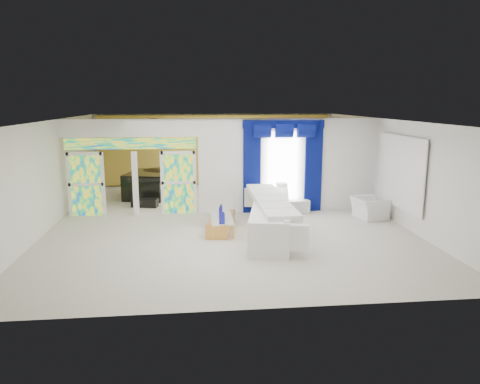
{
  "coord_description": "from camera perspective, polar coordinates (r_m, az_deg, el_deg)",
  "views": [
    {
      "loc": [
        -0.97,
        -13.17,
        3.55
      ],
      "look_at": [
        0.3,
        -1.2,
        1.1
      ],
      "focal_mm": 33.71,
      "sensor_mm": 36.0,
      "label": 1
    }
  ],
  "objects": [
    {
      "name": "armchair",
      "position": [
        14.34,
        16.04,
        -1.96
      ],
      "size": [
        1.02,
        1.12,
        0.65
      ],
      "primitive_type": "imported",
      "rotation": [
        0.0,
        0.0,
        1.74
      ],
      "color": "silver",
      "rests_on": "ground"
    },
    {
      "name": "wall_mirror",
      "position": [
        13.67,
        19.64,
        2.42
      ],
      "size": [
        0.04,
        2.7,
        1.9
      ],
      "primitive_type": "cube",
      "color": "white",
      "rests_on": "ground"
    },
    {
      "name": "blue_drape_right",
      "position": [
        14.72,
        9.27,
        2.96
      ],
      "size": [
        0.55,
        0.1,
        2.8
      ],
      "primitive_type": "cube",
      "color": "#030A41",
      "rests_on": "ground"
    },
    {
      "name": "coffee_table",
      "position": [
        12.55,
        -2.4,
        -4.0
      ],
      "size": [
        0.93,
        1.86,
        0.39
      ],
      "primitive_type": "cube",
      "rotation": [
        0.0,
        0.0,
        -0.2
      ],
      "color": "#C88B3E",
      "rests_on": "ground"
    },
    {
      "name": "blue_pelmet",
      "position": [
        14.35,
        5.55,
        8.54
      ],
      "size": [
        2.6,
        0.12,
        0.25
      ],
      "primitive_type": "cube",
      "color": "#030A41",
      "rests_on": "dividing_wall"
    },
    {
      "name": "tv_console",
      "position": [
        15.89,
        -18.62,
        -0.68
      ],
      "size": [
        0.59,
        0.55,
        0.72
      ],
      "primitive_type": "cube",
      "rotation": [
        0.0,
        0.0,
        -0.22
      ],
      "color": "#A78853",
      "rests_on": "ground"
    },
    {
      "name": "floor",
      "position": [
        13.67,
        -1.79,
        -3.55
      ],
      "size": [
        12.0,
        12.0,
        0.0
      ],
      "primitive_type": "plane",
      "color": "#B7AF9E",
      "rests_on": "ground"
    },
    {
      "name": "stained_panel_left",
      "position": [
        14.77,
        -18.89,
        0.94
      ],
      "size": [
        0.95,
        0.04,
        2.0
      ],
      "primitive_type": "cube",
      "color": "#994C3F",
      "rests_on": "ground"
    },
    {
      "name": "table_lamp",
      "position": [
        14.4,
        5.26,
        0.02
      ],
      "size": [
        0.36,
        0.36,
        0.58
      ],
      "primitive_type": "cylinder",
      "color": "white",
      "rests_on": "console_table"
    },
    {
      "name": "window_pane",
      "position": [
        14.51,
        5.42,
        3.13
      ],
      "size": [
        1.0,
        0.02,
        2.3
      ],
      "primitive_type": "cube",
      "color": "white",
      "rests_on": "dividing_wall"
    },
    {
      "name": "stained_panel_right",
      "position": [
        14.4,
        -7.77,
        1.2
      ],
      "size": [
        0.95,
        0.04,
        2.0
      ],
      "primitive_type": "cube",
      "color": "#994C3F",
      "rests_on": "ground"
    },
    {
      "name": "dividing_wall",
      "position": [
        14.65,
        6.31,
        3.39
      ],
      "size": [
        5.7,
        0.18,
        3.0
      ],
      "primitive_type": "cube",
      "color": "white",
      "rests_on": "ground"
    },
    {
      "name": "white_sofa",
      "position": [
        12.35,
        3.95,
        -3.17
      ],
      "size": [
        1.82,
        4.57,
        0.85
      ],
      "primitive_type": "cube",
      "rotation": [
        0.0,
        0.0,
        -0.2
      ],
      "color": "silver",
      "rests_on": "ground"
    },
    {
      "name": "dividing_header",
      "position": [
        14.32,
        -13.73,
        7.88
      ],
      "size": [
        4.3,
        0.18,
        0.55
      ],
      "primitive_type": "cube",
      "color": "white",
      "rests_on": "dividing_wall"
    },
    {
      "name": "stained_transom",
      "position": [
        14.35,
        -13.64,
        5.99
      ],
      "size": [
        4.0,
        0.05,
        0.35
      ],
      "primitive_type": "cube",
      "color": "#994C3F",
      "rests_on": "dividing_header"
    },
    {
      "name": "grand_piano",
      "position": [
        17.12,
        -11.47,
        0.91
      ],
      "size": [
        1.82,
        2.15,
        0.94
      ],
      "primitive_type": "cube",
      "rotation": [
        0.0,
        0.0,
        -0.23
      ],
      "color": "black",
      "rests_on": "ground"
    },
    {
      "name": "decanters",
      "position": [
        12.44,
        -2.37,
        -2.77
      ],
      "size": [
        0.21,
        1.11,
        0.25
      ],
      "color": "white",
      "rests_on": "coffee_table"
    },
    {
      "name": "chandelier",
      "position": [
        16.65,
        -10.74,
        8.21
      ],
      "size": [
        0.6,
        0.6,
        0.6
      ],
      "primitive_type": "sphere",
      "color": "gold",
      "rests_on": "ceiling"
    },
    {
      "name": "console_table",
      "position": [
        14.57,
        6.39,
        -1.85
      ],
      "size": [
        1.24,
        0.5,
        0.4
      ],
      "primitive_type": "cube",
      "rotation": [
        0.0,
        0.0,
        0.1
      ],
      "color": "silver",
      "rests_on": "ground"
    },
    {
      "name": "blue_drape_left",
      "position": [
        14.32,
        1.51,
        2.87
      ],
      "size": [
        0.55,
        0.1,
        2.8
      ],
      "primitive_type": "cube",
      "color": "#030A41",
      "rests_on": "ground"
    },
    {
      "name": "gold_curtains",
      "position": [
        19.2,
        -3.14,
        5.36
      ],
      "size": [
        9.7,
        0.12,
        2.9
      ],
      "primitive_type": "cube",
      "color": "gold",
      "rests_on": "ground"
    },
    {
      "name": "piano_bench",
      "position": [
        15.62,
        -11.96,
        -1.34
      ],
      "size": [
        0.93,
        0.53,
        0.29
      ],
      "primitive_type": "cube",
      "rotation": [
        0.0,
        0.0,
        -0.23
      ],
      "color": "black",
      "rests_on": "ground"
    }
  ]
}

